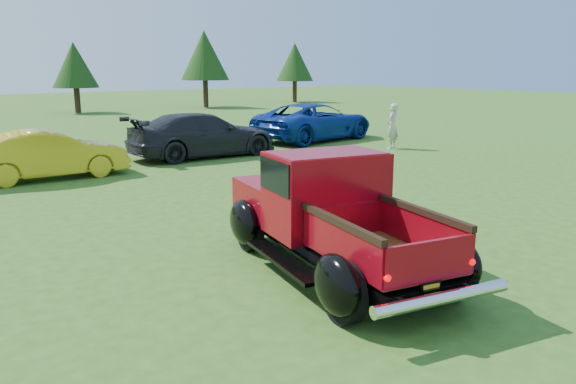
# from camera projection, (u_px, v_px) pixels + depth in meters

# --- Properties ---
(ground) EXTENTS (120.00, 120.00, 0.00)m
(ground) POSITION_uv_depth(u_px,v_px,m) (302.00, 250.00, 8.99)
(ground) COLOR #2E4F16
(ground) RESTS_ON ground
(tree_mid_right) EXTENTS (2.82, 2.82, 4.40)m
(tree_mid_right) POSITION_uv_depth(u_px,v_px,m) (75.00, 65.00, 35.09)
(tree_mid_right) COLOR #332114
(tree_mid_right) RESTS_ON ground
(tree_east) EXTENTS (3.46, 3.46, 5.40)m
(tree_east) POSITION_uv_depth(u_px,v_px,m) (205.00, 56.00, 39.93)
(tree_east) COLOR #332114
(tree_east) RESTS_ON ground
(tree_far_east) EXTENTS (3.07, 3.07, 4.80)m
(tree_far_east) POSITION_uv_depth(u_px,v_px,m) (295.00, 62.00, 46.16)
(tree_far_east) COLOR #332114
(tree_far_east) RESTS_ON ground
(pickup_truck) EXTENTS (2.90, 4.78, 1.68)m
(pickup_truck) POSITION_uv_depth(u_px,v_px,m) (325.00, 212.00, 8.18)
(pickup_truck) COLOR black
(pickup_truck) RESTS_ON ground
(show_car_yellow) EXTENTS (3.91, 1.49, 1.27)m
(show_car_yellow) POSITION_uv_depth(u_px,v_px,m) (49.00, 155.00, 14.59)
(show_car_yellow) COLOR gold
(show_car_yellow) RESTS_ON ground
(show_car_grey) EXTENTS (4.98, 2.20, 1.42)m
(show_car_grey) POSITION_uv_depth(u_px,v_px,m) (203.00, 135.00, 18.18)
(show_car_grey) COLOR black
(show_car_grey) RESTS_ON ground
(show_car_blue) EXTENTS (5.60, 3.21, 1.47)m
(show_car_blue) POSITION_uv_depth(u_px,v_px,m) (314.00, 122.00, 22.30)
(show_car_blue) COLOR navy
(show_car_blue) RESTS_ON ground
(spectator) EXTENTS (0.69, 0.58, 1.61)m
(spectator) POSITION_uv_depth(u_px,v_px,m) (392.00, 126.00, 19.95)
(spectator) COLOR #B1AD99
(spectator) RESTS_ON ground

